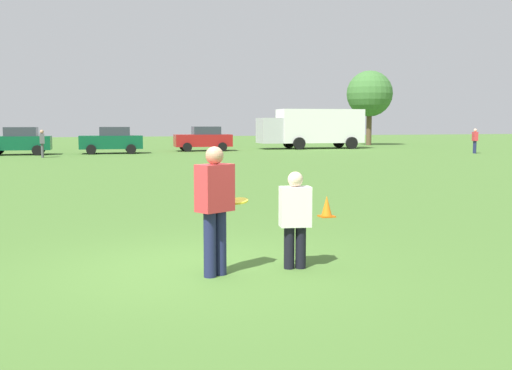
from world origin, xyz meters
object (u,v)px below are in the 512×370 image
Objects in this scene: parked_car_center at (18,141)px; player_thrower at (215,203)px; frisbee at (239,201)px; bystander_far_jogger at (42,142)px; parked_car_mid_right at (112,140)px; bystander_sideline_watcher at (475,139)px; box_truck at (313,127)px; parked_car_near_right at (204,139)px; player_defender at (295,215)px; traffic_cone at (327,207)px.

player_thrower is at bearing -82.89° from parked_car_center.
bystander_far_jogger is at bearing 95.93° from frisbee.
parked_car_mid_right is (1.64, 34.55, -0.09)m from player_thrower.
bystander_sideline_watcher is (29.65, -7.76, 0.04)m from parked_car_center.
parked_car_mid_right is at bearing -169.83° from box_truck.
parked_car_center is 2.57× the size of bystander_far_jogger.
parked_car_mid_right reaches higher than bystander_far_jogger.
parked_car_mid_right is at bearing 39.82° from bystander_far_jogger.
player_thrower is 34.91m from parked_car_center.
parked_car_center is 12.93m from parked_car_near_right.
bystander_far_jogger is (-20.61, -6.59, -0.80)m from box_truck.
frisbee is 0.16× the size of bystander_sideline_watcher.
bystander_sideline_watcher is at bearing -14.67° from parked_car_center.
player_thrower is at bearing -153.22° from frisbee.
player_thrower reaches higher than player_defender.
parked_car_near_right reaches higher than bystander_sideline_watcher.
player_thrower is 34.59m from parked_car_mid_right.
parked_car_center reaches higher than player_thrower.
box_truck is 21.66m from bystander_far_jogger.
bystander_sideline_watcher is (25.33, 26.89, -0.05)m from player_thrower.
bystander_far_jogger is (-6.49, 26.53, 0.72)m from traffic_cone.
traffic_cone is at bearing -98.52° from parked_car_near_right.
bystander_sideline_watcher is 28.39m from bystander_far_jogger.
bystander_far_jogger is at bearing -140.18° from parked_car_mid_right.
player_defender is at bearing -113.96° from box_truck.
bystander_sideline_watcher is (21.62, 22.55, 0.73)m from traffic_cone.
frisbee is 34.76m from parked_car_center.
box_truck reaches higher than frisbee.
traffic_cone is at bearing 59.76° from player_defender.
bystander_sideline_watcher is at bearing 46.71° from player_thrower.
frisbee is 0.16× the size of bystander_far_jogger.
frisbee reaches higher than traffic_cone.
parked_car_center is 0.50× the size of box_truck.
traffic_cone is 30.30m from parked_car_mid_right.
bystander_far_jogger is (1.54, -3.78, 0.02)m from parked_car_center.
parked_car_mid_right is (-2.07, 30.22, 0.69)m from traffic_cone.
frisbee is (0.40, 0.20, -0.01)m from player_thrower.
player_defender is 4.99m from traffic_cone.
bystander_sideline_watcher reaches higher than traffic_cone.
traffic_cone is 0.06× the size of box_truck.
frisbee is 36.51m from bystander_sideline_watcher.
parked_car_near_right is at bearing 25.87° from bystander_far_jogger.
parked_car_near_right is (4.79, 32.00, 0.69)m from traffic_cone.
player_defender is 0.84× the size of bystander_far_jogger.
frisbee is 0.06× the size of parked_car_mid_right.
parked_car_mid_right is (5.96, -0.09, 0.00)m from parked_car_center.
parked_car_mid_right is 5.76m from bystander_far_jogger.
player_defender is 0.33× the size of parked_car_near_right.
bystander_sideline_watcher is at bearing 48.05° from player_defender.
box_truck is at bearing 7.24° from parked_car_center.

